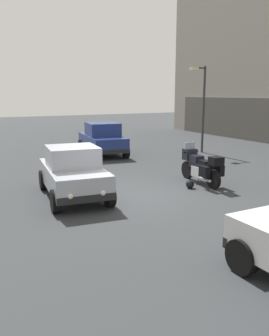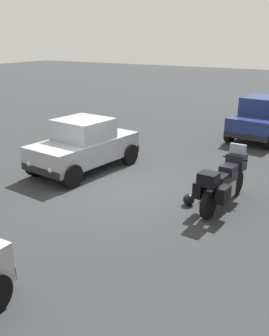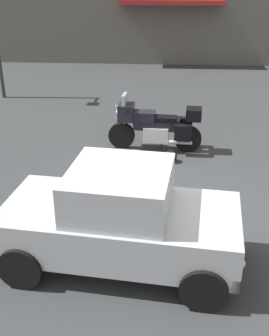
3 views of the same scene
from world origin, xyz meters
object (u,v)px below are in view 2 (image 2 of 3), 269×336
at_px(helmet, 189,200).
at_px(motorcycle, 223,182).
at_px(car_hatchback_near, 265,118).
at_px(car_compact_side, 84,145).

bearing_deg(helmet, motorcycle, 117.18).
height_order(helmet, car_hatchback_near, car_hatchback_near).
distance_m(car_hatchback_near, car_compact_side, 7.63).
distance_m(helmet, car_compact_side, 3.88).
relative_size(car_hatchback_near, car_compact_side, 1.12).
relative_size(helmet, car_compact_side, 0.08).
bearing_deg(car_hatchback_near, car_compact_side, 157.88).
relative_size(motorcycle, car_hatchback_near, 0.57).
bearing_deg(car_compact_side, car_hatchback_near, 157.19).
xyz_separation_m(helmet, car_hatchback_near, (-7.46, -0.06, 0.67)).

